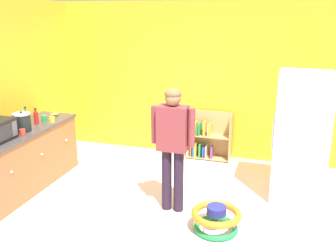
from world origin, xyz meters
TOP-DOWN VIEW (x-y plane):
  - ground_plane at (0.00, 0.00)m, footprint 12.00×12.00m
  - back_wall at (0.00, 2.33)m, footprint 5.20×0.06m
  - left_side_wall at (-2.63, 0.80)m, footprint 0.06×2.99m
  - kitchen_counter at (-2.20, 0.18)m, footprint 0.65×2.02m
  - refrigerator at (1.64, 1.04)m, footprint 0.73×0.68m
  - bookshelf at (0.10, 2.14)m, footprint 0.80×0.28m
  - standing_person at (0.08, 0.17)m, footprint 0.57×0.22m
  - baby_walker at (0.73, -0.17)m, footprint 0.60×0.60m
  - crock_pot at (-2.13, 0.14)m, footprint 0.25×0.25m
  - banana_bunch at (-2.15, 1.02)m, footprint 0.15×0.16m
  - ketchup_bottle at (-2.15, 0.49)m, footprint 0.07×0.07m
  - green_glass_bottle at (-2.36, 0.53)m, footprint 0.07×0.07m
  - teal_cup at (-2.35, 0.33)m, footprint 0.08×0.08m
  - red_cup at (-1.99, -0.05)m, footprint 0.08×0.08m
  - green_cup at (-2.12, 0.65)m, footprint 0.08×0.08m
  - yellow_cup at (-1.98, 0.64)m, footprint 0.08×0.08m

SIDE VIEW (x-z plane):
  - ground_plane at x=0.00m, z-range 0.00..0.00m
  - baby_walker at x=0.73m, z-range 0.00..0.32m
  - bookshelf at x=0.10m, z-range -0.06..0.79m
  - kitchen_counter at x=-2.20m, z-range 0.00..0.90m
  - refrigerator at x=1.64m, z-range 0.00..1.78m
  - banana_bunch at x=-2.15m, z-range 0.91..0.95m
  - teal_cup at x=-2.35m, z-range 0.90..0.99m
  - red_cup at x=-1.99m, z-range 0.90..0.99m
  - green_cup at x=-2.12m, z-range 0.90..0.99m
  - yellow_cup at x=-1.98m, z-range 0.90..0.99m
  - standing_person at x=0.08m, z-range 0.17..1.81m
  - ketchup_bottle at x=-2.15m, z-range 0.88..1.12m
  - green_glass_bottle at x=-2.36m, z-range 0.88..1.12m
  - crock_pot at x=-2.13m, z-range 0.89..1.18m
  - back_wall at x=0.00m, z-range 0.00..2.70m
  - left_side_wall at x=-2.63m, z-range 0.00..2.70m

